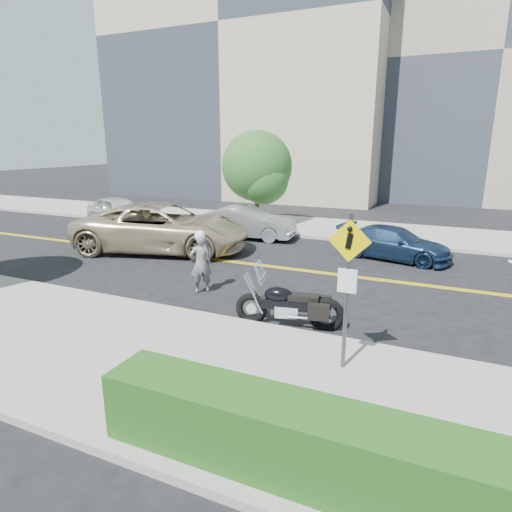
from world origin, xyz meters
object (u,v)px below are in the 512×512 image
at_px(motorcyclist, 201,262).
at_px(suv, 163,228).
at_px(pedestrian_sign, 348,277).
at_px(parked_car_blue, 394,243).
at_px(motorcycle, 290,295).
at_px(parked_car_silver, 247,223).
at_px(parked_car_white, 119,211).

height_order(motorcyclist, suv, suv).
height_order(pedestrian_sign, parked_car_blue, pedestrian_sign).
bearing_deg(motorcycle, parked_car_blue, 67.62).
height_order(motorcyclist, parked_car_silver, motorcyclist).
relative_size(parked_car_white, parked_car_blue, 1.05).
relative_size(pedestrian_sign, parked_car_silver, 0.67).
distance_m(parked_car_white, parked_car_silver, 7.81).
relative_size(parked_car_white, parked_car_silver, 1.00).
bearing_deg(parked_car_silver, parked_car_white, 82.15).
bearing_deg(parked_car_blue, parked_car_white, 96.67).
xyz_separation_m(pedestrian_sign, parked_car_blue, (-0.15, 9.24, -1.34)).
bearing_deg(parked_car_silver, motorcycle, -154.86).
bearing_deg(parked_car_white, motorcycle, -105.90).
height_order(motorcyclist, parked_car_white, motorcyclist).
height_order(pedestrian_sign, parked_car_white, pedestrian_sign).
distance_m(pedestrian_sign, parked_car_silver, 12.40).
xyz_separation_m(motorcycle, parked_car_silver, (-5.16, 8.54, -0.04)).
distance_m(motorcyclist, suv, 5.52).
relative_size(suv, parked_car_silver, 1.57).
xyz_separation_m(suv, parked_car_blue, (8.83, 2.57, -0.36)).
bearing_deg(motorcyclist, parked_car_white, -81.98).
relative_size(motorcycle, parked_car_blue, 0.61).
relative_size(motorcycle, suv, 0.37).
distance_m(motorcyclist, motorcycle, 3.45).
distance_m(pedestrian_sign, parked_car_blue, 9.34).
relative_size(motorcyclist, suv, 0.27).
bearing_deg(parked_car_blue, pedestrian_sign, -167.37).
relative_size(motorcycle, parked_car_white, 0.58).
bearing_deg(pedestrian_sign, motorcyclist, 149.15).
bearing_deg(pedestrian_sign, motorcycle, 134.86).
relative_size(pedestrian_sign, suv, 0.43).
xyz_separation_m(pedestrian_sign, suv, (-8.99, 6.67, -0.98)).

